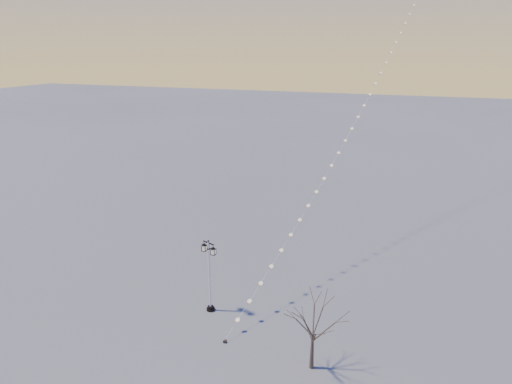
% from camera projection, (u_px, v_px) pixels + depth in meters
% --- Properties ---
extents(ground, '(300.00, 300.00, 0.00)m').
position_uv_depth(ground, '(195.00, 342.00, 27.41)').
color(ground, '#595959').
rests_on(ground, ground).
extents(street_lamp, '(1.22, 0.75, 5.04)m').
position_uv_depth(street_lamp, '(209.00, 272.00, 29.87)').
color(street_lamp, black).
rests_on(street_lamp, ground).
extents(bare_tree, '(2.32, 2.32, 3.85)m').
position_uv_depth(bare_tree, '(313.00, 325.00, 24.44)').
color(bare_tree, '#3D3328').
rests_on(bare_tree, ground).
extents(kite_train, '(9.81, 42.51, 26.95)m').
position_uv_depth(kite_train, '(365.00, 85.00, 40.61)').
color(kite_train, black).
rests_on(kite_train, ground).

